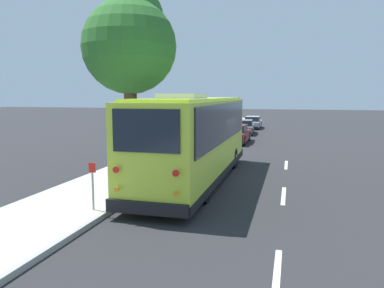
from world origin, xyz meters
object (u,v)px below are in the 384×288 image
at_px(shuttle_bus, 196,135).
at_px(parked_sedan_gray, 244,127).
at_px(street_tree, 130,42).
at_px(sign_post_near, 93,186).
at_px(parked_sedan_silver, 253,123).
at_px(parked_sedan_maroon, 236,134).
at_px(sign_post_far, 125,174).

distance_m(shuttle_bus, parked_sedan_gray, 19.49).
distance_m(street_tree, sign_post_near, 6.78).
relative_size(parked_sedan_gray, parked_sedan_silver, 1.05).
height_order(shuttle_bus, parked_sedan_silver, shuttle_bus).
bearing_deg(street_tree, parked_sedan_maroon, -10.76).
relative_size(shuttle_bus, street_tree, 1.41).
height_order(parked_sedan_gray, sign_post_near, sign_post_near).
relative_size(parked_sedan_maroon, street_tree, 0.61).
height_order(parked_sedan_gray, parked_sedan_silver, parked_sedan_silver).
distance_m(parked_sedan_maroon, parked_sedan_gray, 6.62).
bearing_deg(sign_post_near, shuttle_bus, -20.13).
height_order(parked_sedan_gray, sign_post_far, sign_post_far).
height_order(street_tree, sign_post_near, street_tree).
xyz_separation_m(parked_sedan_maroon, street_tree, (-13.04, 2.48, 4.99)).
bearing_deg(parked_sedan_gray, shuttle_bus, 177.52).
bearing_deg(parked_sedan_maroon, sign_post_far, 174.53).
xyz_separation_m(parked_sedan_maroon, parked_sedan_gray, (6.61, 0.22, -0.04)).
xyz_separation_m(parked_sedan_silver, street_tree, (-25.60, 2.42, 5.02)).
relative_size(parked_sedan_gray, sign_post_near, 3.39).
relative_size(shuttle_bus, parked_sedan_silver, 2.41).
bearing_deg(parked_sedan_maroon, street_tree, 169.69).
distance_m(sign_post_near, sign_post_far, 2.16).
distance_m(parked_sedan_silver, sign_post_near, 30.41).
xyz_separation_m(parked_sedan_gray, sign_post_near, (-24.42, 1.41, 0.28)).
bearing_deg(parked_sedan_silver, street_tree, 174.15).
relative_size(parked_sedan_maroon, parked_sedan_gray, 0.99).
xyz_separation_m(parked_sedan_silver, sign_post_near, (-30.37, 1.57, 0.28)).
relative_size(parked_sedan_maroon, parked_sedan_silver, 1.04).
height_order(sign_post_near, sign_post_far, sign_post_near).
height_order(parked_sedan_maroon, parked_sedan_gray, parked_sedan_maroon).
relative_size(parked_sedan_silver, street_tree, 0.58).
bearing_deg(parked_sedan_silver, parked_sedan_maroon, 179.82).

